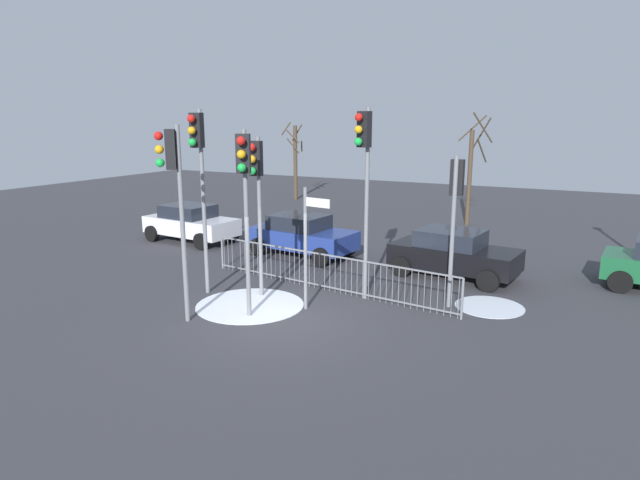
# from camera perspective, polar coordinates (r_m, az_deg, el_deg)

# --- Properties ---
(ground_plane) EXTENTS (60.00, 60.00, 0.00)m
(ground_plane) POSITION_cam_1_polar(r_m,az_deg,el_deg) (13.41, -4.34, -8.31)
(ground_plane) COLOR #38383D
(traffic_light_mid_left) EXTENTS (0.40, 0.53, 4.56)m
(traffic_light_mid_left) POSITION_cam_1_polar(r_m,az_deg,el_deg) (12.79, -7.99, 6.02)
(traffic_light_mid_left) COLOR slate
(traffic_light_mid_left) RESTS_ON ground
(traffic_light_foreground_left) EXTENTS (0.35, 0.57, 5.05)m
(traffic_light_foreground_left) POSITION_cam_1_polar(r_m,az_deg,el_deg) (14.86, -12.65, 8.08)
(traffic_light_foreground_left) COLOR slate
(traffic_light_foreground_left) RESTS_ON ground
(traffic_light_rear_left) EXTENTS (0.36, 0.56, 5.08)m
(traffic_light_rear_left) POSITION_cam_1_polar(r_m,az_deg,el_deg) (14.07, 4.70, 8.20)
(traffic_light_rear_left) COLOR slate
(traffic_light_rear_left) RESTS_ON ground
(traffic_light_rear_right) EXTENTS (0.32, 0.57, 3.91)m
(traffic_light_rear_right) POSITION_cam_1_polar(r_m,az_deg,el_deg) (14.09, 14.13, 4.41)
(traffic_light_rear_right) COLOR slate
(traffic_light_rear_right) RESTS_ON ground
(traffic_light_mid_right) EXTENTS (0.35, 0.56, 4.34)m
(traffic_light_mid_right) POSITION_cam_1_polar(r_m,az_deg,el_deg) (14.39, -6.70, 6.13)
(traffic_light_mid_right) COLOR slate
(traffic_light_mid_right) RESTS_ON ground
(traffic_light_foreground_right) EXTENTS (0.49, 0.44, 4.67)m
(traffic_light_foreground_right) POSITION_cam_1_polar(r_m,az_deg,el_deg) (12.88, -15.18, 6.10)
(traffic_light_foreground_right) COLOR slate
(traffic_light_foreground_right) RESTS_ON ground
(direction_sign_post) EXTENTS (0.78, 0.18, 3.15)m
(direction_sign_post) POSITION_cam_1_polar(r_m,az_deg,el_deg) (13.56, -1.34, -0.26)
(direction_sign_post) COLOR slate
(direction_sign_post) RESTS_ON ground
(pedestrian_guard_railing) EXTENTS (8.09, 1.17, 1.07)m
(pedestrian_guard_railing) POSITION_cam_1_polar(r_m,az_deg,el_deg) (15.39, 0.49, -3.34)
(pedestrian_guard_railing) COLOR slate
(pedestrian_guard_railing) RESTS_ON ground
(car_black_mid) EXTENTS (3.99, 2.34, 1.47)m
(car_black_mid) POSITION_cam_1_polar(r_m,az_deg,el_deg) (17.13, 13.87, -1.32)
(car_black_mid) COLOR black
(car_black_mid) RESTS_ON ground
(car_white_trailing) EXTENTS (3.94, 2.21, 1.47)m
(car_white_trailing) POSITION_cam_1_polar(r_m,az_deg,el_deg) (22.17, -13.49, 1.82)
(car_white_trailing) COLOR silver
(car_white_trailing) RESTS_ON ground
(car_blue_far) EXTENTS (3.97, 2.29, 1.47)m
(car_blue_far) POSITION_cam_1_polar(r_m,az_deg,el_deg) (19.28, -1.93, 0.58)
(car_blue_far) COLOR navy
(car_blue_far) RESTS_ON ground
(bare_tree_left) EXTENTS (1.63, 1.69, 5.09)m
(bare_tree_left) POSITION_cam_1_polar(r_m,az_deg,el_deg) (25.69, 15.64, 6.99)
(bare_tree_left) COLOR #473828
(bare_tree_left) RESTS_ON ground
(bare_tree_centre) EXTENTS (1.25, 1.22, 4.63)m
(bare_tree_centre) POSITION_cam_1_polar(r_m,az_deg,el_deg) (32.94, -2.63, 8.48)
(bare_tree_centre) COLOR #473828
(bare_tree_centre) RESTS_ON ground
(snow_patch_kerb) EXTENTS (2.83, 2.83, 0.01)m
(snow_patch_kerb) POSITION_cam_1_polar(r_m,az_deg,el_deg) (14.44, -7.38, -6.81)
(snow_patch_kerb) COLOR white
(snow_patch_kerb) RESTS_ON ground
(snow_patch_island) EXTENTS (1.77, 1.77, 0.01)m
(snow_patch_island) POSITION_cam_1_polar(r_m,az_deg,el_deg) (14.87, 17.43, -6.73)
(snow_patch_island) COLOR silver
(snow_patch_island) RESTS_ON ground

